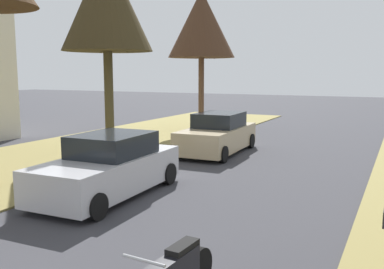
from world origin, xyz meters
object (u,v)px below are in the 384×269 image
object	(u,v)px
parked_sedan_silver	(109,167)
parked_sedan_tan	(218,135)
street_tree_left_mid_b	(106,1)
street_tree_left_far	(201,24)

from	to	relation	value
parked_sedan_silver	parked_sedan_tan	distance (m)	6.67
street_tree_left_mid_b	parked_sedan_tan	xyz separation A→B (m)	(3.73, 1.95, -5.04)
street_tree_left_mid_b	parked_sedan_silver	xyz separation A→B (m)	(3.57, -4.72, -5.04)
street_tree_left_mid_b	parked_sedan_tan	bearing A→B (deg)	27.57
street_tree_left_far	parked_sedan_tan	size ratio (longest dim) A/B	1.65
street_tree_left_far	parked_sedan_silver	bearing A→B (deg)	-75.59
street_tree_left_far	parked_sedan_tan	world-z (taller)	street_tree_left_far
street_tree_left_mid_b	parked_sedan_tan	world-z (taller)	street_tree_left_mid_b
parked_sedan_silver	street_tree_left_far	bearing A→B (deg)	104.41
street_tree_left_mid_b	parked_sedan_silver	world-z (taller)	street_tree_left_mid_b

